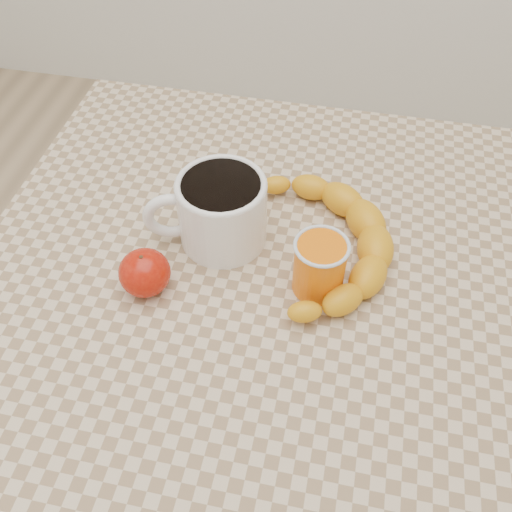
% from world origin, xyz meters
% --- Properties ---
extents(ground, '(3.00, 3.00, 0.00)m').
position_xyz_m(ground, '(0.00, 0.00, 0.00)').
color(ground, tan).
rests_on(ground, ground).
extents(table, '(0.80, 0.80, 0.75)m').
position_xyz_m(table, '(0.00, 0.00, 0.66)').
color(table, '#C9B18E').
rests_on(table, ground).
extents(coffee_mug, '(0.19, 0.16, 0.11)m').
position_xyz_m(coffee_mug, '(-0.06, 0.04, 0.81)').
color(coffee_mug, white).
rests_on(coffee_mug, table).
extents(orange_juice_glass, '(0.07, 0.07, 0.09)m').
position_xyz_m(orange_juice_glass, '(0.09, -0.02, 0.79)').
color(orange_juice_glass, orange).
rests_on(orange_juice_glass, table).
extents(apple, '(0.09, 0.09, 0.06)m').
position_xyz_m(apple, '(-0.14, -0.07, 0.78)').
color(apple, '#960D05').
rests_on(apple, table).
extents(banana, '(0.32, 0.39, 0.05)m').
position_xyz_m(banana, '(0.09, 0.04, 0.78)').
color(banana, orange).
rests_on(banana, table).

